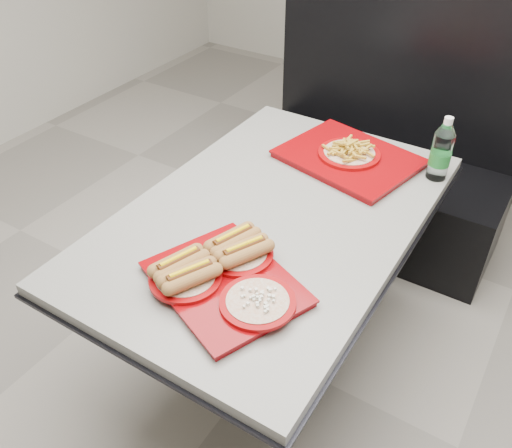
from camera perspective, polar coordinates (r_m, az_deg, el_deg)
The scene contains 6 objects.
ground at distance 2.37m, azimuth 1.41°, elevation -13.54°, with size 6.00×6.00×0.00m, color gray.
diner_table at distance 1.95m, azimuth 1.67°, elevation -2.68°, with size 0.92×1.42×0.75m.
booth_bench at distance 2.88m, azimuth 12.89°, elevation 6.56°, with size 1.30×0.57×1.35m.
tray_near at distance 1.56m, azimuth -3.53°, elevation -5.27°, with size 0.53×0.48×0.09m.
tray_far at distance 2.14m, azimuth 9.76°, elevation 7.16°, with size 0.56×0.48×0.10m.
water_bottle at distance 2.08m, azimuth 18.91°, elevation 7.16°, with size 0.08×0.08×0.24m.
Camera 1 is at (0.74, -1.29, 1.84)m, focal length 38.00 mm.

